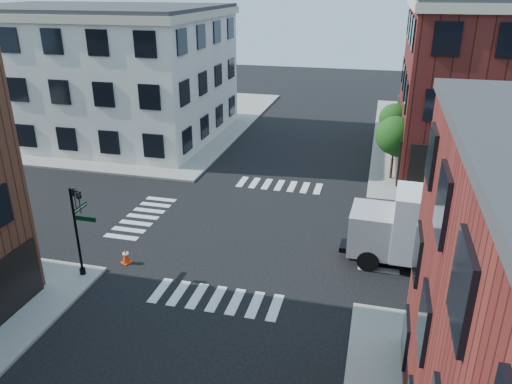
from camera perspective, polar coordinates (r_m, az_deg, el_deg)
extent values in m
plane|color=black|center=(28.67, -0.15, -4.33)|extent=(120.00, 120.00, 0.00)
cube|color=gray|center=(54.82, -16.36, 8.16)|extent=(30.00, 30.00, 0.15)
cube|color=silver|center=(48.54, -17.93, 12.76)|extent=(22.00, 16.00, 11.00)
cylinder|color=black|center=(36.81, 15.21, 2.64)|extent=(0.18, 0.18, 1.47)
cylinder|color=black|center=(36.58, 15.33, 3.72)|extent=(0.12, 0.12, 1.47)
sphere|color=#143A0F|center=(36.09, 15.60, 6.24)|extent=(2.69, 2.69, 2.69)
sphere|color=#143A0F|center=(36.15, 15.91, 5.33)|extent=(1.85, 1.85, 1.85)
cylinder|color=black|center=(42.54, 15.22, 5.24)|extent=(0.18, 0.18, 1.33)
cylinder|color=black|center=(42.35, 15.31, 6.09)|extent=(0.12, 0.12, 1.33)
sphere|color=#143A0F|center=(41.96, 15.53, 8.08)|extent=(2.43, 2.43, 2.43)
sphere|color=#143A0F|center=(41.99, 15.80, 7.36)|extent=(1.67, 1.67, 1.67)
cylinder|color=black|center=(24.68, -19.79, -4.54)|extent=(0.12, 0.12, 4.60)
cylinder|color=black|center=(25.62, -19.20, -8.53)|extent=(0.28, 0.28, 0.30)
cube|color=#053819|center=(24.03, -18.96, -2.92)|extent=(1.10, 0.03, 0.22)
cube|color=#053819|center=(24.63, -19.45, -1.71)|extent=(0.03, 1.10, 0.22)
imported|color=black|center=(23.92, -19.47, -1.14)|extent=(0.22, 0.18, 1.10)
imported|color=black|center=(24.35, -20.04, -0.80)|extent=(0.18, 0.22, 1.10)
cube|color=silver|center=(25.64, 22.40, -4.00)|extent=(6.36, 2.95, 3.34)
cube|color=maroon|center=(24.41, 22.63, -5.39)|extent=(2.37, 0.14, 0.76)
cube|color=maroon|center=(26.87, 22.18, -2.73)|extent=(2.37, 0.14, 0.76)
cube|color=#ABABAD|center=(25.69, 13.12, -4.20)|extent=(2.26, 2.68, 2.16)
cube|color=black|center=(25.57, 10.91, -3.18)|extent=(0.19, 2.05, 0.97)
cube|color=black|center=(26.28, 19.03, -7.07)|extent=(8.67, 1.43, 0.27)
cylinder|color=black|center=(25.22, 12.69, -7.62)|extent=(1.09, 0.42, 1.08)
cylinder|color=black|center=(27.21, 13.09, -5.28)|extent=(1.09, 0.42, 1.08)
cylinder|color=black|center=(25.40, 21.52, -8.54)|extent=(1.09, 0.42, 1.08)
cylinder|color=black|center=(27.38, 21.24, -6.15)|extent=(1.09, 0.42, 1.08)
cylinder|color=black|center=(27.79, 26.56, -6.65)|extent=(1.09, 0.42, 1.08)
cube|color=#F43C0A|center=(26.29, -14.57, -7.78)|extent=(0.57, 0.57, 0.05)
cone|color=#F43C0A|center=(26.11, -14.66, -7.07)|extent=(0.54, 0.54, 0.80)
cylinder|color=white|center=(26.05, -14.68, -6.85)|extent=(0.31, 0.31, 0.09)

